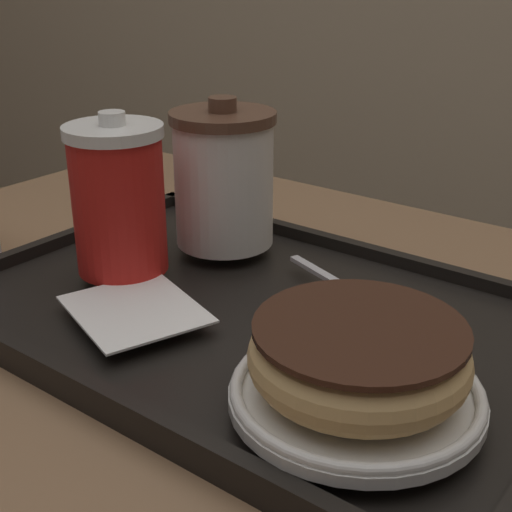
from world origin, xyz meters
TOP-DOWN VIEW (x-y plane):
  - cafe_table at (0.00, 0.00)m, footprint 1.05×0.75m
  - serving_tray at (-0.03, 0.02)m, footprint 0.51×0.33m
  - napkin_paper at (-0.10, -0.05)m, footprint 0.13×0.12m
  - coffee_cup_front at (-0.16, 0.00)m, footprint 0.08×0.08m
  - coffee_cup_rear at (-0.13, 0.11)m, footprint 0.10×0.10m
  - plate_with_chocolate_donut at (0.11, -0.05)m, footprint 0.16×0.16m
  - donut_chocolate_glazed at (0.11, -0.05)m, footprint 0.14×0.14m
  - spoon at (0.05, 0.07)m, footprint 0.14×0.06m

SIDE VIEW (x-z plane):
  - cafe_table at x=0.00m, z-range 0.21..0.96m
  - serving_tray at x=-0.03m, z-range 0.74..0.77m
  - napkin_paper at x=-0.10m, z-range 0.77..0.77m
  - spoon at x=0.05m, z-range 0.77..0.78m
  - plate_with_chocolate_donut at x=0.11m, z-range 0.77..0.79m
  - donut_chocolate_glazed at x=0.11m, z-range 0.79..0.83m
  - coffee_cup_rear at x=-0.13m, z-range 0.77..0.91m
  - coffee_cup_front at x=-0.16m, z-range 0.77..0.91m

